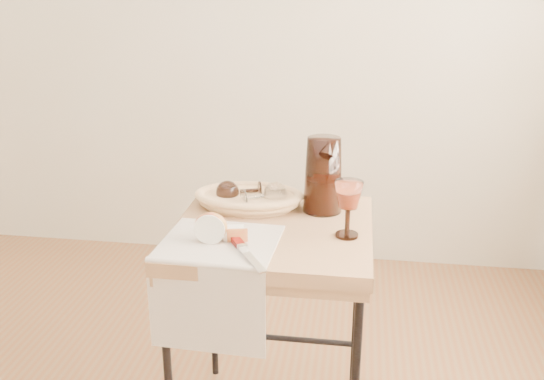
% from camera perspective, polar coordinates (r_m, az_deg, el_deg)
% --- Properties ---
extents(side_table, '(0.59, 0.59, 0.74)m').
position_cam_1_polar(side_table, '(1.95, 0.09, -13.54)').
color(side_table, brown).
rests_on(side_table, floor).
extents(tea_towel, '(0.33, 0.30, 0.01)m').
position_cam_1_polar(tea_towel, '(1.67, -5.01, -4.99)').
color(tea_towel, white).
rests_on(tea_towel, side_table).
extents(bread_basket, '(0.32, 0.22, 0.05)m').
position_cam_1_polar(bread_basket, '(1.91, -2.21, -0.98)').
color(bread_basket, tan).
rests_on(bread_basket, side_table).
extents(goblet_lying_a, '(0.14, 0.11, 0.07)m').
position_cam_1_polar(goblet_lying_a, '(1.92, -2.94, -0.11)').
color(goblet_lying_a, '#311E16').
rests_on(goblet_lying_a, bread_basket).
extents(goblet_lying_b, '(0.14, 0.13, 0.08)m').
position_cam_1_polar(goblet_lying_b, '(1.87, -0.97, -0.52)').
color(goblet_lying_b, white).
rests_on(goblet_lying_b, bread_basket).
extents(pitcher, '(0.23, 0.28, 0.28)m').
position_cam_1_polar(pitcher, '(1.86, 4.92, 1.45)').
color(pitcher, black).
rests_on(pitcher, side_table).
extents(wine_goblet, '(0.09, 0.09, 0.17)m').
position_cam_1_polar(wine_goblet, '(1.69, 7.28, -1.81)').
color(wine_goblet, white).
rests_on(wine_goblet, side_table).
extents(apple_half, '(0.09, 0.05, 0.09)m').
position_cam_1_polar(apple_half, '(1.65, -5.86, -3.51)').
color(apple_half, red).
rests_on(apple_half, tea_towel).
extents(apple_wedge, '(0.06, 0.04, 0.04)m').
position_cam_1_polar(apple_wedge, '(1.67, -3.69, -4.12)').
color(apple_wedge, white).
rests_on(apple_wedge, tea_towel).
extents(table_knife, '(0.15, 0.23, 0.02)m').
position_cam_1_polar(table_knife, '(1.59, -2.72, -5.62)').
color(table_knife, silver).
rests_on(table_knife, tea_towel).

